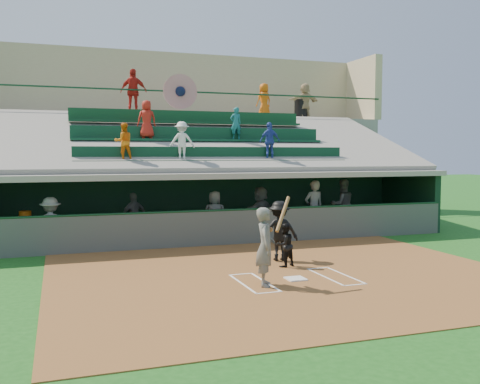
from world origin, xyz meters
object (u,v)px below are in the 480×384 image
object	(u,v)px
catcher	(285,245)
water_cooler	(25,217)
home_plate	(296,279)
white_table	(27,235)
trash_bin	(301,110)
batter_at_plate	(265,246)

from	to	relation	value
catcher	water_cooler	size ratio (longest dim) A/B	3.12
home_plate	water_cooler	distance (m)	8.84
white_table	trash_bin	bearing A→B (deg)	24.06
batter_at_plate	white_table	bearing A→B (deg)	128.18
batter_at_plate	white_table	size ratio (longest dim) A/B	2.22
home_plate	batter_at_plate	xyz separation A→B (m)	(-0.87, -0.31, 0.86)
white_table	trash_bin	size ratio (longest dim) A/B	0.91
white_table	catcher	bearing A→B (deg)	-42.87
home_plate	trash_bin	distance (m)	15.53
catcher	trash_bin	size ratio (longest dim) A/B	1.15
catcher	white_table	distance (m)	8.04
home_plate	catcher	size ratio (longest dim) A/B	0.38
batter_at_plate	catcher	distance (m)	2.07
home_plate	trash_bin	world-z (taller)	trash_bin
batter_at_plate	trash_bin	xyz separation A→B (m)	(7.24, 13.54, 4.20)
catcher	water_cooler	bearing A→B (deg)	-57.31
batter_at_plate	white_table	distance (m)	8.38
home_plate	trash_bin	size ratio (longest dim) A/B	0.44
catcher	home_plate	bearing A→B (deg)	57.45
batter_at_plate	water_cooler	bearing A→B (deg)	128.13
catcher	trash_bin	world-z (taller)	trash_bin
home_plate	white_table	size ratio (longest dim) A/B	0.49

